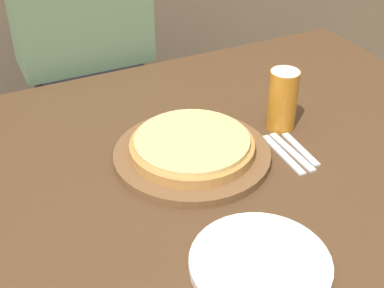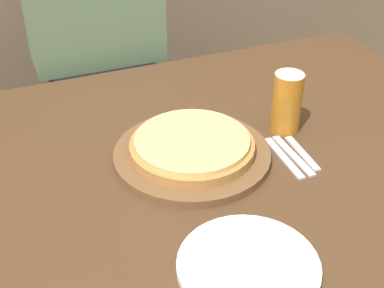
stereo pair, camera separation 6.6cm
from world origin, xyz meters
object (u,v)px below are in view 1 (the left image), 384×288
(pizza_on_board, at_px, (192,150))
(dinner_plate, at_px, (260,263))
(beer_glass, at_px, (283,98))
(fork, at_px, (283,154))
(diner_person, at_px, (88,79))
(dinner_knife, at_px, (292,152))
(spoon, at_px, (300,149))

(pizza_on_board, bearing_deg, dinner_plate, -96.17)
(pizza_on_board, relative_size, dinner_plate, 1.41)
(dinner_plate, bearing_deg, beer_glass, 52.04)
(dinner_plate, distance_m, fork, 0.37)
(beer_glass, height_order, diner_person, diner_person)
(dinner_knife, distance_m, spoon, 0.02)
(spoon, distance_m, diner_person, 0.82)
(beer_glass, height_order, spoon, beer_glass)
(diner_person, bearing_deg, beer_glass, -63.48)
(fork, distance_m, dinner_knife, 0.02)
(dinner_knife, bearing_deg, dinner_plate, -133.43)
(beer_glass, distance_m, diner_person, 0.74)
(spoon, bearing_deg, pizza_on_board, 161.39)
(dinner_plate, relative_size, spoon, 1.77)
(beer_glass, bearing_deg, dinner_knife, -109.89)
(pizza_on_board, distance_m, diner_person, 0.68)
(fork, xyz_separation_m, dinner_knife, (0.02, -0.00, 0.00))
(beer_glass, bearing_deg, pizza_on_board, -174.22)
(beer_glass, relative_size, diner_person, 0.12)
(pizza_on_board, bearing_deg, dinner_knife, -20.53)
(beer_glass, xyz_separation_m, dinner_knife, (-0.04, -0.11, -0.08))
(pizza_on_board, xyz_separation_m, dinner_knife, (0.22, -0.08, -0.02))
(beer_glass, xyz_separation_m, fork, (-0.06, -0.11, -0.08))
(dinner_plate, bearing_deg, fork, 49.43)
(beer_glass, xyz_separation_m, spoon, (-0.01, -0.11, -0.08))
(spoon, bearing_deg, beer_glass, 82.30)
(beer_glass, relative_size, fork, 0.91)
(beer_glass, relative_size, spoon, 1.06)
(fork, relative_size, dinner_knife, 1.00)
(dinner_plate, height_order, spoon, dinner_plate)
(fork, xyz_separation_m, spoon, (0.05, -0.00, 0.00))
(beer_glass, relative_size, dinner_plate, 0.60)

